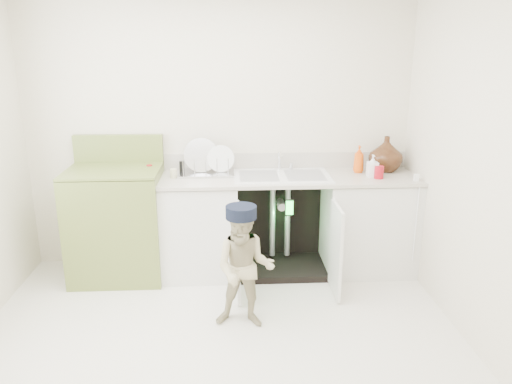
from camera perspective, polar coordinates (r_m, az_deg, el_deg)
ground at (r=3.66m, az=-4.15°, el=-17.06°), size 3.50×3.50×0.00m
room_shell at (r=3.15m, az=-4.62°, el=2.26°), size 6.00×5.50×1.26m
counter_run at (r=4.56m, az=3.23°, el=-3.33°), size 2.44×1.02×1.22m
avocado_stove at (r=4.60m, az=-15.56°, el=-3.26°), size 0.80×0.65×1.24m
repair_worker at (r=3.66m, az=-1.31°, el=-8.55°), size 0.68×0.81×0.93m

